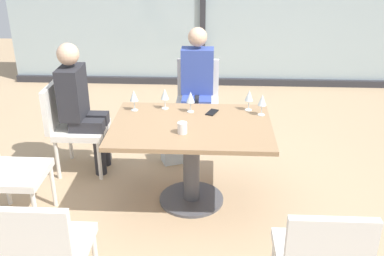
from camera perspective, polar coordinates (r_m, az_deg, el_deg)
The scene contains 17 objects.
ground_plane at distance 3.98m, azimuth -0.07°, elevation -9.16°, with size 12.00×12.00×0.00m, color tan.
window_wall_backdrop at distance 6.59m, azimuth 1.41°, elevation 15.72°, with size 5.72×0.10×2.70m.
dining_table_main at distance 3.70m, azimuth -0.08°, elevation -1.99°, with size 1.30×0.93×0.73m.
chair_near_window at distance 4.92m, azimuth 0.70°, elevation 4.10°, with size 0.46×0.51×0.87m.
chair_far_left at distance 4.40m, azimuth -15.20°, elevation 0.71°, with size 0.50×0.46×0.87m.
chair_front_left at distance 2.81m, azimuth -18.39°, elevation -14.38°, with size 0.46×0.50×0.87m.
chair_side_end at distance 3.80m, azimuth -23.08°, elevation -4.40°, with size 0.50×0.46×0.87m.
person_near_window at distance 4.75m, azimuth 0.66°, elevation 5.95°, with size 0.34×0.39×1.26m.
person_far_left at distance 4.29m, azimuth -14.10°, elevation 3.17°, with size 0.39×0.34×1.26m.
wine_glass_0 at distance 3.89m, azimuth -7.43°, elevation 4.06°, with size 0.07×0.07×0.18m.
wine_glass_1 at distance 3.83m, azimuth -0.18°, elevation 3.91°, with size 0.07×0.07×0.18m.
wine_glass_2 at distance 3.90m, azimuth -3.49°, elevation 4.29°, with size 0.07×0.07×0.18m.
wine_glass_3 at distance 3.80m, azimuth 8.95°, elevation 3.48°, with size 0.07×0.07×0.18m.
wine_glass_4 at distance 3.89m, azimuth 7.30°, elevation 4.07°, with size 0.07×0.07×0.18m.
coffee_cup at distance 3.45m, azimuth -1.24°, elevation 0.02°, with size 0.08×0.08×0.09m, color white.
cell_phone_on_table at distance 3.86m, azimuth 2.58°, elevation 2.01°, with size 0.07×0.14×0.01m, color black.
handbag_0 at distance 4.53m, azimuth -1.94°, elevation -2.66°, with size 0.30×0.16×0.28m, color silver.
Camera 1 is at (0.17, -3.32, 2.20)m, focal length 41.82 mm.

